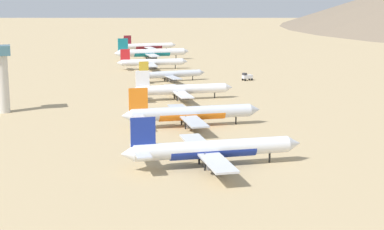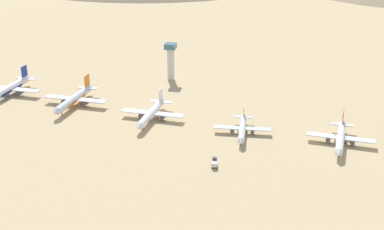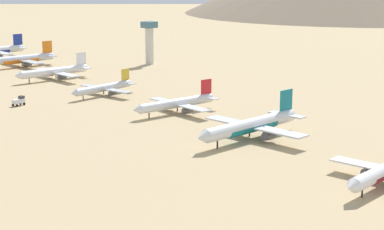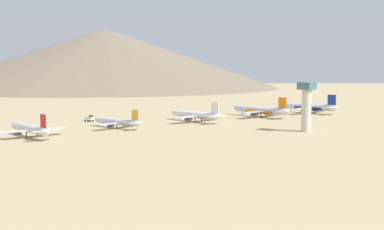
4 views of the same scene
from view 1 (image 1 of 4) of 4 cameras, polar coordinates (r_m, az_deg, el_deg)
name	(u,v)px [view 1 (image 1 of 4)]	position (r m, az deg, el deg)	size (l,w,h in m)	color
ground_plane	(165,82)	(303.49, -2.57, 3.08)	(1818.27, 1818.27, 0.00)	tan
parked_jet_0	(211,149)	(157.43, 1.81, -3.21)	(48.00, 38.99, 13.84)	silver
parked_jet_1	(191,113)	(203.23, -0.13, 0.16)	(47.50, 38.59, 13.70)	silver
parked_jet_2	(181,90)	(253.67, -1.06, 2.38)	(43.64, 35.45, 12.59)	white
parked_jet_3	(170,74)	(304.94, -2.10, 3.80)	(36.65, 29.83, 10.57)	silver
parked_jet_4	(151,62)	(352.65, -3.79, 4.91)	(41.13, 33.49, 11.86)	silver
parked_jet_5	(151,53)	(399.85, -3.82, 5.81)	(49.87, 40.40, 14.41)	silver
parked_jet_6	(148,46)	(456.16, -4.10, 6.42)	(42.28, 34.33, 12.20)	white
service_truck	(247,76)	(309.45, 5.13, 3.60)	(5.53, 3.53, 3.90)	silver
control_tower	(2,75)	(236.17, -17.30, 3.59)	(7.20, 7.20, 24.91)	beige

